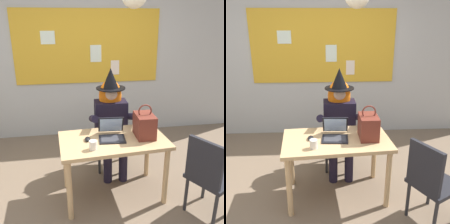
# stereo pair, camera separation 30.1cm
# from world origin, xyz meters

# --- Properties ---
(ground_plane) EXTENTS (24.00, 24.00, 0.00)m
(ground_plane) POSITION_xyz_m (0.00, 0.00, 0.00)
(ground_plane) COLOR #75604C
(wall_back_bulletin) EXTENTS (6.07, 2.06, 2.64)m
(wall_back_bulletin) POSITION_xyz_m (0.00, 1.98, 1.33)
(wall_back_bulletin) COLOR #B2B2AD
(wall_back_bulletin) RESTS_ON ground
(desk_main) EXTENTS (1.22, 0.77, 0.73)m
(desk_main) POSITION_xyz_m (0.12, 0.10, 0.63)
(desk_main) COLOR tan
(desk_main) RESTS_ON ground
(chair_at_desk) EXTENTS (0.45, 0.45, 0.90)m
(chair_at_desk) POSITION_xyz_m (0.20, 0.81, 0.50)
(chair_at_desk) COLOR black
(chair_at_desk) RESTS_ON ground
(person_costumed) EXTENTS (0.59, 0.65, 1.40)m
(person_costumed) POSITION_xyz_m (0.19, 0.69, 0.78)
(person_costumed) COLOR black
(person_costumed) RESTS_ON ground
(laptop) EXTENTS (0.31, 0.33, 0.22)m
(laptop) POSITION_xyz_m (0.11, 0.14, 0.78)
(laptop) COLOR black
(laptop) RESTS_ON desk_main
(computer_mouse) EXTENTS (0.07, 0.11, 0.03)m
(computer_mouse) POSITION_xyz_m (-0.17, 0.11, 0.75)
(computer_mouse) COLOR black
(computer_mouse) RESTS_ON desk_main
(handbag) EXTENTS (0.20, 0.30, 0.38)m
(handbag) POSITION_xyz_m (0.47, 0.12, 0.87)
(handbag) COLOR maroon
(handbag) RESTS_ON desk_main
(coffee_mug) EXTENTS (0.08, 0.08, 0.09)m
(coffee_mug) POSITION_xyz_m (-0.12, -0.10, 0.78)
(coffee_mug) COLOR silver
(coffee_mug) RESTS_ON desk_main
(chair_extra_corner) EXTENTS (0.57, 0.57, 0.91)m
(chair_extra_corner) POSITION_xyz_m (1.01, -0.40, 0.51)
(chair_extra_corner) COLOR black
(chair_extra_corner) RESTS_ON ground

